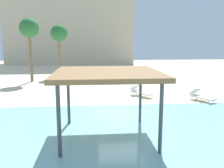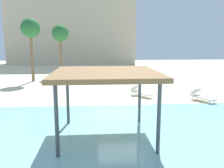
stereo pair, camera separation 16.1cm
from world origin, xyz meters
name	(u,v)px [view 1 (the left image)]	position (x,y,z in m)	size (l,w,h in m)	color
ground_plane	(120,112)	(0.00, 0.00, 0.00)	(80.00, 80.00, 0.00)	beige
lagoon_water	(138,155)	(0.00, -5.25, 0.02)	(44.00, 13.50, 0.04)	#8CC6CC
shade_pavilion	(107,76)	(-0.96, -3.42, 2.61)	(4.20, 4.20, 2.78)	#42474C
lounge_chair_3	(201,96)	(5.80, 2.28, 0.33)	(1.26, 1.98, 0.74)	white
lounge_chair_4	(140,92)	(1.96, 4.08, 0.33)	(1.57, 1.90, 0.74)	white
palm_tree_0	(59,34)	(-5.19, 14.99, 4.83)	(1.90, 1.90, 5.91)	brown
palm_tree_1	(29,29)	(-7.62, 11.63, 5.18)	(1.90, 1.90, 6.28)	brown
hotel_block_0	(72,22)	(-5.23, 34.68, 7.79)	(22.35, 11.51, 15.59)	beige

